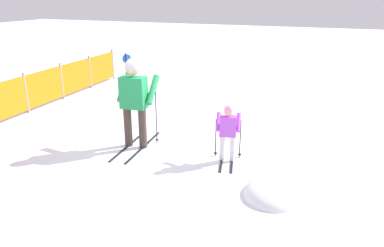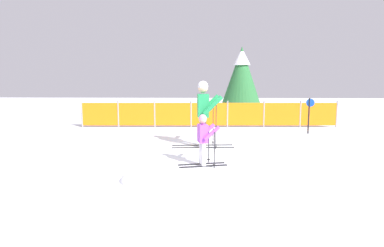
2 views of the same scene
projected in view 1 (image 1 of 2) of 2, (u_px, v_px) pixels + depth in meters
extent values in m
plane|color=white|center=(146.00, 148.00, 7.59)|extent=(60.00, 60.00, 0.00)
cube|color=black|center=(129.00, 145.00, 7.73)|extent=(1.70, 0.20, 0.02)
cube|color=black|center=(144.00, 147.00, 7.65)|extent=(1.70, 0.20, 0.02)
cylinder|color=#3F332D|center=(128.00, 126.00, 7.60)|extent=(0.16, 0.16, 0.81)
cylinder|color=#3F332D|center=(143.00, 128.00, 7.51)|extent=(0.16, 0.16, 0.81)
cube|color=#1E8C4C|center=(133.00, 93.00, 7.32)|extent=(0.33, 0.53, 0.63)
cylinder|color=#1E8C4C|center=(124.00, 88.00, 7.60)|extent=(0.56, 0.17, 0.54)
cylinder|color=#1E8C4C|center=(153.00, 90.00, 7.43)|extent=(0.56, 0.17, 0.54)
sphere|color=#D8AD8C|center=(132.00, 69.00, 7.16)|extent=(0.27, 0.27, 0.27)
sphere|color=silver|center=(132.00, 66.00, 7.14)|extent=(0.28, 0.28, 0.28)
cylinder|color=black|center=(127.00, 111.00, 7.87)|extent=(0.02, 0.02, 1.26)
cylinder|color=black|center=(128.00, 136.00, 8.05)|extent=(0.07, 0.07, 0.01)
cylinder|color=black|center=(156.00, 114.00, 7.69)|extent=(0.02, 0.02, 1.26)
cylinder|color=black|center=(157.00, 140.00, 7.88)|extent=(0.07, 0.07, 0.01)
cube|color=black|center=(222.00, 160.00, 7.04)|extent=(1.01, 0.29, 0.02)
cube|color=black|center=(232.00, 161.00, 7.01)|extent=(1.01, 0.29, 0.02)
cylinder|color=silver|center=(222.00, 148.00, 6.96)|extent=(0.10, 0.10, 0.49)
cylinder|color=silver|center=(232.00, 148.00, 6.93)|extent=(0.10, 0.10, 0.49)
cube|color=#B24CD8|center=(228.00, 126.00, 6.80)|extent=(0.24, 0.33, 0.38)
cylinder|color=#B24CD8|center=(218.00, 122.00, 6.96)|extent=(0.36, 0.16, 0.31)
cylinder|color=#B24CD8|center=(239.00, 123.00, 6.91)|extent=(0.36, 0.16, 0.31)
sphere|color=#D8AD8C|center=(228.00, 111.00, 6.71)|extent=(0.16, 0.16, 0.16)
sphere|color=pink|center=(229.00, 110.00, 6.70)|extent=(0.17, 0.17, 0.17)
cylinder|color=black|center=(216.00, 138.00, 7.12)|extent=(0.02, 0.02, 0.75)
cylinder|color=black|center=(215.00, 153.00, 7.22)|extent=(0.07, 0.07, 0.01)
cylinder|color=black|center=(240.00, 139.00, 7.06)|extent=(0.02, 0.02, 0.75)
cylinder|color=black|center=(239.00, 154.00, 7.16)|extent=(0.07, 0.07, 0.01)
cylinder|color=gray|center=(26.00, 93.00, 9.66)|extent=(0.06, 0.06, 1.07)
cylinder|color=gray|center=(62.00, 81.00, 10.95)|extent=(0.06, 0.06, 1.07)
cylinder|color=gray|center=(90.00, 72.00, 12.24)|extent=(0.06, 0.06, 1.07)
cylinder|color=gray|center=(113.00, 64.00, 13.54)|extent=(0.06, 0.06, 1.07)
cube|color=orange|center=(4.00, 100.00, 9.01)|extent=(1.45, 0.09, 0.90)
cube|color=orange|center=(45.00, 87.00, 10.31)|extent=(1.45, 0.09, 0.90)
cube|color=orange|center=(77.00, 76.00, 11.60)|extent=(1.45, 0.09, 0.90)
cube|color=orange|center=(102.00, 68.00, 12.89)|extent=(1.45, 0.09, 0.90)
cylinder|color=black|center=(127.00, 74.00, 11.54)|extent=(0.05, 0.05, 1.24)
cylinder|color=blue|center=(127.00, 59.00, 11.41)|extent=(0.24, 0.17, 0.28)
ellipsoid|color=white|center=(274.00, 194.00, 5.87)|extent=(1.10, 0.94, 0.44)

